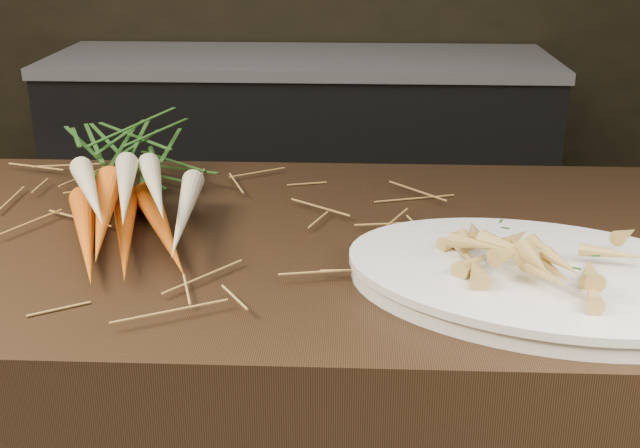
{
  "coord_description": "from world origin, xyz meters",
  "views": [
    {
      "loc": [
        0.5,
        -0.74,
        1.32
      ],
      "look_at": [
        0.46,
        0.19,
        0.96
      ],
      "focal_mm": 45.0,
      "sensor_mm": 36.0,
      "label": 1
    }
  ],
  "objects": [
    {
      "name": "back_counter",
      "position": [
        0.3,
        2.18,
        0.42
      ],
      "size": [
        1.82,
        0.62,
        0.84
      ],
      "color": "black",
      "rests_on": "ground"
    },
    {
      "name": "root_veg_bunch",
      "position": [
        0.15,
        0.4,
        0.95
      ],
      "size": [
        0.33,
        0.59,
        0.11
      ],
      "rotation": [
        0.0,
        0.0,
        0.28
      ],
      "color": "#D84100",
      "rests_on": "main_counter"
    },
    {
      "name": "roasted_veg_heap",
      "position": [
        0.73,
        0.13,
        0.95
      ],
      "size": [
        0.27,
        0.23,
        0.05
      ],
      "primitive_type": null,
      "rotation": [
        0.0,
        0.0,
        -0.31
      ],
      "color": "gold",
      "rests_on": "serving_platter"
    },
    {
      "name": "serving_platter",
      "position": [
        0.73,
        0.13,
        0.91
      ],
      "size": [
        0.54,
        0.44,
        0.02
      ],
      "primitive_type": null,
      "rotation": [
        0.0,
        0.0,
        -0.31
      ],
      "color": "white",
      "rests_on": "main_counter"
    },
    {
      "name": "straw_bedding",
      "position": [
        0.0,
        0.3,
        0.91
      ],
      "size": [
        1.4,
        0.6,
        0.02
      ],
      "primitive_type": null,
      "color": "olive",
      "rests_on": "main_counter"
    }
  ]
}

